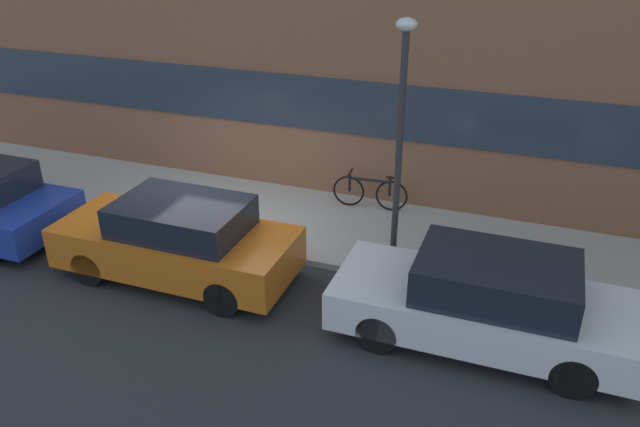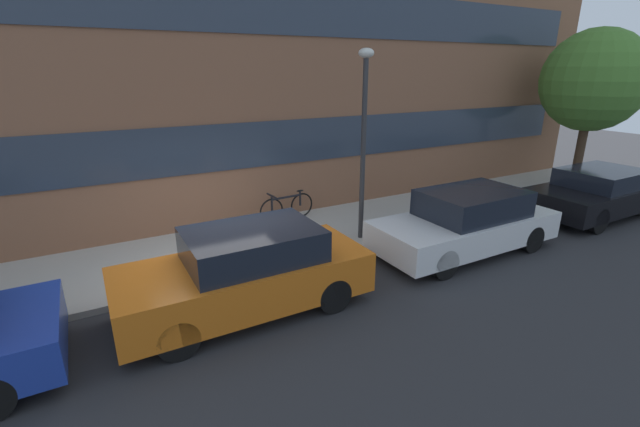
% 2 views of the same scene
% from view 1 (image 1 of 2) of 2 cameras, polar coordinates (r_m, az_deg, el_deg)
% --- Properties ---
extents(ground_plane, '(56.00, 56.00, 0.00)m').
position_cam_1_polar(ground_plane, '(11.65, -9.93, -3.05)').
color(ground_plane, '#2B2B2D').
extents(sidewalk_strip, '(28.00, 2.83, 0.12)m').
position_cam_1_polar(sidewalk_strip, '(12.71, -6.84, 0.10)').
color(sidewalk_strip, '#A8A399').
rests_on(sidewalk_strip, ground_plane).
extents(parked_car_orange, '(3.99, 1.63, 1.40)m').
position_cam_1_polar(parked_car_orange, '(10.53, -12.87, -2.40)').
color(parked_car_orange, '#D16619').
rests_on(parked_car_orange, ground_plane).
extents(parked_car_white, '(4.15, 1.68, 1.36)m').
position_cam_1_polar(parked_car_white, '(9.11, 14.81, -7.75)').
color(parked_car_white, silver).
rests_on(parked_car_white, ground_plane).
extents(bicycle, '(1.52, 0.44, 0.74)m').
position_cam_1_polar(bicycle, '(12.56, 4.57, 2.05)').
color(bicycle, black).
rests_on(bicycle, sidewalk_strip).
extents(lamp_post, '(0.32, 0.32, 4.08)m').
position_cam_1_polar(lamp_post, '(9.84, 7.41, 8.59)').
color(lamp_post, '#2D2D30').
rests_on(lamp_post, sidewalk_strip).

